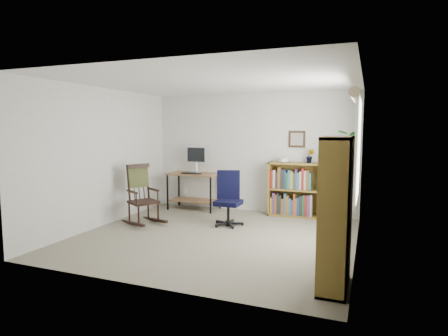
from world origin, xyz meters
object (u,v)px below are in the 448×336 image
at_px(desk, 194,191).
at_px(low_bookshelf, 294,190).
at_px(office_chair, 228,198).
at_px(rocking_chair, 143,194).
at_px(tall_bookshelf, 336,214).

xyz_separation_m(desk, low_bookshelf, (2.09, 0.12, 0.14)).
bearing_deg(office_chair, low_bookshelf, 29.76).
height_order(desk, office_chair, office_chair).
xyz_separation_m(desk, rocking_chair, (-0.31, -1.41, 0.16)).
bearing_deg(desk, rocking_chair, -102.36).
bearing_deg(desk, office_chair, -40.86).
distance_m(desk, rocking_chair, 1.46).
relative_size(rocking_chair, low_bookshelf, 1.03).
bearing_deg(office_chair, desk, 119.20).
xyz_separation_m(desk, office_chair, (1.15, -0.99, 0.10)).
bearing_deg(tall_bookshelf, desk, 136.07).
relative_size(office_chair, low_bookshelf, 0.93).
relative_size(low_bookshelf, tall_bookshelf, 0.65).
bearing_deg(tall_bookshelf, low_bookshelf, 108.04).
relative_size(desk, low_bookshelf, 1.02).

